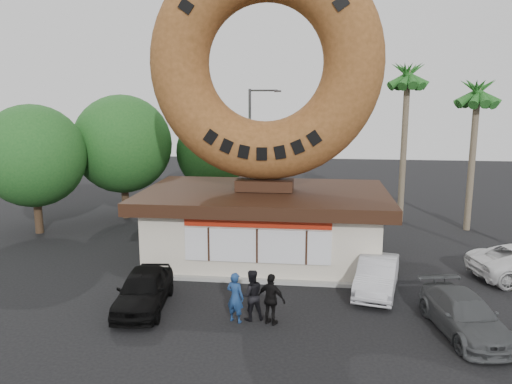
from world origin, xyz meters
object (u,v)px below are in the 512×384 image
Objects in this scene: person_center at (251,295)px; person_left at (235,297)px; giant_donut at (265,63)px; car_black at (144,289)px; car_silver at (377,275)px; car_grey at (464,315)px; donut_shop at (265,222)px; person_right at (271,299)px; street_lamp at (252,144)px.

person_left is at bearing 3.13° from person_center.
car_black is (-3.76, -6.07, -8.27)m from giant_donut.
car_silver reaches higher than car_grey.
donut_shop is 6.31× the size of person_center.
person_right is (1.23, -0.04, 0.01)m from person_left.
car_black is 8.91m from car_silver.
car_silver is 0.96× the size of car_grey.
person_left is 7.47m from car_grey.
car_silver is at bearing 115.98° from car_grey.
giant_donut reaches higher than donut_shop.
donut_shop reaches higher than car_black.
person_right is at bearing -159.73° from person_left.
person_left is (1.55, -16.79, -3.61)m from street_lamp.
person_left is (-0.31, -6.77, -0.89)m from donut_shop.
person_right is (0.92, -6.82, -0.89)m from donut_shop.
donut_shop reaches higher than car_silver.
giant_donut is at bearing 126.19° from car_grey.
car_silver is (8.53, 2.56, -0.02)m from car_black.
person_center is at bearing 3.81° from person_right.
donut_shop is 6.84m from person_left.
car_silver is at bearing -63.88° from street_lamp.
donut_shop reaches higher than person_left.
person_right is 4.75m from car_black.
person_left is 0.56m from person_center.
person_center is at bearing -88.19° from giant_donut.
person_center reaches higher than car_black.
person_right is at bearing -15.19° from car_black.
person_right is at bearing -82.33° from giant_donut.
person_right is 0.43× the size of car_silver.
street_lamp is at bearing 77.28° from car_black.
person_left is 6.05m from car_silver.
street_lamp reaches higher than person_center.
car_black is at bearing 165.97° from car_grey.
car_silver is 4.01m from car_grey.
person_center is 0.43× the size of car_silver.
person_right is 0.41× the size of car_grey.
person_center reaches higher than person_right.
donut_shop reaches higher than person_center.
street_lamp is 4.51× the size of person_center.
giant_donut is 5.82× the size of person_center.
donut_shop is 7.21m from car_black.
street_lamp is at bearing 100.51° from giant_donut.
person_center is 6.96m from car_grey.
donut_shop is 6.01m from car_silver.
car_black is 1.00× the size of car_silver.
donut_shop is at bearing -90.00° from giant_donut.
car_silver is (5.08, 3.28, -0.19)m from person_left.
donut_shop is at bearing 155.82° from car_silver.
person_right is at bearing 170.35° from car_grey.
giant_donut reaches higher than car_black.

